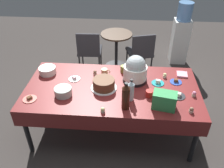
% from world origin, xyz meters
% --- Properties ---
extents(ground, '(9.00, 9.00, 0.00)m').
position_xyz_m(ground, '(0.00, 0.00, 0.00)').
color(ground, '#383330').
extents(potluck_table, '(2.20, 1.10, 0.75)m').
position_xyz_m(potluck_table, '(0.00, 0.00, 0.69)').
color(potluck_table, maroon).
rests_on(potluck_table, ground).
extents(frosted_layer_cake, '(0.33, 0.33, 0.14)m').
position_xyz_m(frosted_layer_cake, '(-0.10, -0.03, 0.82)').
color(frosted_layer_cake, silver).
rests_on(frosted_layer_cake, potluck_table).
extents(slow_cooker, '(0.32, 0.32, 0.37)m').
position_xyz_m(slow_cooker, '(0.29, 0.17, 0.92)').
color(slow_cooker, black).
rests_on(slow_cooker, potluck_table).
extents(glass_salad_bowl, '(0.21, 0.21, 0.10)m').
position_xyz_m(glass_salad_bowl, '(-0.58, -0.20, 0.80)').
color(glass_salad_bowl, '#B2C6BC').
rests_on(glass_salad_bowl, potluck_table).
extents(ceramic_snack_bowl, '(0.23, 0.23, 0.09)m').
position_xyz_m(ceramic_snack_bowl, '(-0.91, 0.26, 0.80)').
color(ceramic_snack_bowl, silver).
rests_on(ceramic_snack_bowl, potluck_table).
extents(dessert_plate_cobalt, '(0.16, 0.16, 0.05)m').
position_xyz_m(dessert_plate_cobalt, '(0.83, 0.17, 0.76)').
color(dessert_plate_cobalt, '#2D4CB2').
rests_on(dessert_plate_cobalt, potluck_table).
extents(dessert_plate_charcoal, '(0.17, 0.17, 0.05)m').
position_xyz_m(dessert_plate_charcoal, '(0.81, -0.12, 0.76)').
color(dessert_plate_charcoal, '#2D2D33').
rests_on(dessert_plate_charcoal, potluck_table).
extents(dessert_plate_white, '(0.16, 0.16, 0.04)m').
position_xyz_m(dessert_plate_white, '(-0.52, 0.14, 0.76)').
color(dessert_plate_white, white).
rests_on(dessert_plate_white, potluck_table).
extents(dessert_plate_teal, '(0.16, 0.16, 0.05)m').
position_xyz_m(dessert_plate_teal, '(0.59, 0.13, 0.76)').
color(dessert_plate_teal, teal).
rests_on(dessert_plate_teal, potluck_table).
extents(dessert_plate_coral, '(0.17, 0.17, 0.04)m').
position_xyz_m(dessert_plate_coral, '(-0.96, -0.32, 0.76)').
color(dessert_plate_coral, '#E07266').
rests_on(dessert_plate_coral, potluck_table).
extents(cupcake_berry, '(0.05, 0.05, 0.07)m').
position_xyz_m(cupcake_berry, '(0.91, -0.40, 0.78)').
color(cupcake_berry, beige).
rests_on(cupcake_berry, potluck_table).
extents(cupcake_cocoa, '(0.05, 0.05, 0.07)m').
position_xyz_m(cupcake_cocoa, '(-0.07, -0.48, 0.78)').
color(cupcake_cocoa, beige).
rests_on(cupcake_cocoa, potluck_table).
extents(cupcake_lemon, '(0.05, 0.05, 0.07)m').
position_xyz_m(cupcake_lemon, '(1.00, -0.11, 0.78)').
color(cupcake_lemon, beige).
rests_on(cupcake_lemon, potluck_table).
extents(cupcake_vanilla, '(0.05, 0.05, 0.07)m').
position_xyz_m(cupcake_vanilla, '(0.69, 0.28, 0.78)').
color(cupcake_vanilla, beige).
rests_on(cupcake_vanilla, potluck_table).
extents(cupcake_mint, '(0.05, 0.05, 0.07)m').
position_xyz_m(cupcake_mint, '(-0.25, 0.27, 0.78)').
color(cupcake_mint, beige).
rests_on(cupcake_mint, potluck_table).
extents(soda_bottle_cola, '(0.09, 0.09, 0.35)m').
position_xyz_m(soda_bottle_cola, '(0.18, -0.38, 0.91)').
color(soda_bottle_cola, '#33190F').
rests_on(soda_bottle_cola, potluck_table).
extents(soda_bottle_water, '(0.08, 0.08, 0.28)m').
position_xyz_m(soda_bottle_water, '(0.24, -0.23, 0.88)').
color(soda_bottle_water, silver).
rests_on(soda_bottle_water, potluck_table).
extents(coffee_mug_tan, '(0.12, 0.09, 0.08)m').
position_xyz_m(coffee_mug_tan, '(-0.12, 0.30, 0.79)').
color(coffee_mug_tan, tan).
rests_on(coffee_mug_tan, potluck_table).
extents(coffee_mug_red, '(0.13, 0.09, 0.08)m').
position_xyz_m(coffee_mug_red, '(0.46, -0.15, 0.79)').
color(coffee_mug_red, '#B2231E').
rests_on(coffee_mug_red, potluck_table).
extents(coffee_mug_olive, '(0.13, 0.09, 0.09)m').
position_xyz_m(coffee_mug_olive, '(0.14, 0.38, 0.80)').
color(coffee_mug_olive, olive).
rests_on(coffee_mug_olive, potluck_table).
extents(soda_carton, '(0.29, 0.21, 0.20)m').
position_xyz_m(soda_carton, '(0.61, -0.34, 0.85)').
color(soda_carton, '#338C4C').
rests_on(soda_carton, potluck_table).
extents(paper_napkin_stack, '(0.15, 0.15, 0.02)m').
position_xyz_m(paper_napkin_stack, '(0.94, 0.35, 0.76)').
color(paper_napkin_stack, pink).
rests_on(paper_napkin_stack, potluck_table).
extents(maroon_chair_left, '(0.46, 0.46, 0.85)m').
position_xyz_m(maroon_chair_left, '(-0.55, 1.54, 0.49)').
color(maroon_chair_left, '#333338').
rests_on(maroon_chair_left, ground).
extents(maroon_chair_right, '(0.54, 0.54, 0.85)m').
position_xyz_m(maroon_chair_right, '(0.42, 1.54, 0.49)').
color(maroon_chair_right, '#333338').
rests_on(maroon_chair_right, ground).
extents(round_cafe_table, '(0.60, 0.60, 0.72)m').
position_xyz_m(round_cafe_table, '(-0.05, 1.76, 0.50)').
color(round_cafe_table, '#473323').
rests_on(round_cafe_table, ground).
extents(water_cooler, '(0.32, 0.32, 1.24)m').
position_xyz_m(water_cooler, '(1.23, 2.10, 0.59)').
color(water_cooler, silver).
rests_on(water_cooler, ground).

